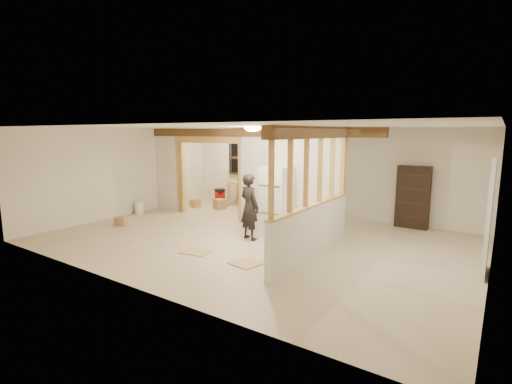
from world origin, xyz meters
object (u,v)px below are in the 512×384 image
Objects in this scene: refrigerator at (277,199)px; bookshelf at (413,197)px; shop_vac at (220,196)px; work_table at (248,195)px; woman at (249,207)px.

refrigerator is 3.45m from bookshelf.
work_table is at bearing 3.23° from shop_vac.
refrigerator is 3.99m from shop_vac.
bookshelf reaches higher than woman.
bookshelf is at bearing 40.15° from refrigerator.
refrigerator is at bearing -29.85° from work_table.
work_table is at bearing -38.17° from woman.
refrigerator is at bearing -84.61° from woman.
shop_vac is at bearing 149.60° from refrigerator.
refrigerator reaches higher than bookshelf.
refrigerator is 1.06× the size of woman.
work_table is 1.12m from shop_vac.
work_table is (-2.30, 2.06, -0.39)m from refrigerator.
shop_vac is 0.33× the size of bookshelf.
woman is 4.20m from bookshelf.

